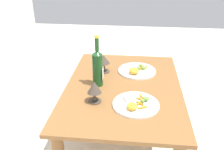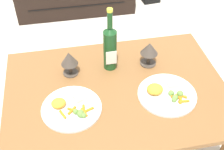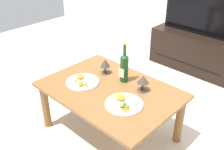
{
  "view_description": "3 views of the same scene",
  "coord_description": "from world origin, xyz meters",
  "px_view_note": "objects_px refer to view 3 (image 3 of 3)",
  "views": [
    {
      "loc": [
        -1.52,
        -0.08,
        1.33
      ],
      "look_at": [
        0.01,
        0.08,
        0.55
      ],
      "focal_mm": 40.22,
      "sensor_mm": 36.0,
      "label": 1
    },
    {
      "loc": [
        -0.23,
        -1.05,
        1.55
      ],
      "look_at": [
        -0.02,
        0.04,
        0.54
      ],
      "focal_mm": 47.98,
      "sensor_mm": 36.0,
      "label": 2
    },
    {
      "loc": [
        1.28,
        -1.32,
        1.64
      ],
      "look_at": [
        -0.03,
        0.05,
        0.57
      ],
      "focal_mm": 42.05,
      "sensor_mm": 36.0,
      "label": 3
    }
  ],
  "objects_px": {
    "tv_screen": "(202,14)",
    "goblet_left": "(105,64)",
    "wine_bottle": "(124,66)",
    "dinner_plate_left": "(83,81)",
    "goblet_right": "(143,80)",
    "dining_table": "(110,97)",
    "tv_stand": "(195,51)",
    "dinner_plate_right": "(124,103)"
  },
  "relations": [
    {
      "from": "tv_stand",
      "to": "goblet_left",
      "type": "height_order",
      "value": "goblet_left"
    },
    {
      "from": "goblet_left",
      "to": "dinner_plate_left",
      "type": "relative_size",
      "value": 0.49
    },
    {
      "from": "dinner_plate_right",
      "to": "goblet_right",
      "type": "bearing_deg",
      "value": 94.84
    },
    {
      "from": "tv_screen",
      "to": "wine_bottle",
      "type": "xyz_separation_m",
      "value": [
        0.07,
        -1.5,
        -0.12
      ]
    },
    {
      "from": "wine_bottle",
      "to": "dinner_plate_left",
      "type": "xyz_separation_m",
      "value": [
        -0.23,
        -0.27,
        -0.13
      ]
    },
    {
      "from": "goblet_right",
      "to": "dinner_plate_left",
      "type": "xyz_separation_m",
      "value": [
        -0.45,
        -0.26,
        -0.08
      ]
    },
    {
      "from": "wine_bottle",
      "to": "goblet_right",
      "type": "bearing_deg",
      "value": -3.46
    },
    {
      "from": "tv_screen",
      "to": "wine_bottle",
      "type": "distance_m",
      "value": 1.5
    },
    {
      "from": "dinner_plate_left",
      "to": "dinner_plate_right",
      "type": "height_order",
      "value": "dinner_plate_right"
    },
    {
      "from": "tv_screen",
      "to": "dinner_plate_left",
      "type": "height_order",
      "value": "tv_screen"
    },
    {
      "from": "tv_screen",
      "to": "goblet_right",
      "type": "distance_m",
      "value": 1.54
    },
    {
      "from": "goblet_left",
      "to": "dinner_plate_left",
      "type": "height_order",
      "value": "goblet_left"
    },
    {
      "from": "goblet_left",
      "to": "dinner_plate_left",
      "type": "bearing_deg",
      "value": -94.42
    },
    {
      "from": "dining_table",
      "to": "goblet_left",
      "type": "bearing_deg",
      "value": 142.87
    },
    {
      "from": "tv_stand",
      "to": "dinner_plate_left",
      "type": "height_order",
      "value": "dinner_plate_left"
    },
    {
      "from": "tv_stand",
      "to": "goblet_right",
      "type": "relative_size",
      "value": 8.06
    },
    {
      "from": "goblet_left",
      "to": "dinner_plate_right",
      "type": "distance_m",
      "value": 0.52
    },
    {
      "from": "dining_table",
      "to": "tv_stand",
      "type": "bearing_deg",
      "value": 92.44
    },
    {
      "from": "dinner_plate_left",
      "to": "tv_stand",
      "type": "bearing_deg",
      "value": 84.65
    },
    {
      "from": "dining_table",
      "to": "goblet_right",
      "type": "xyz_separation_m",
      "value": [
        0.21,
        0.16,
        0.18
      ]
    },
    {
      "from": "tv_screen",
      "to": "goblet_left",
      "type": "relative_size",
      "value": 6.92
    },
    {
      "from": "wine_bottle",
      "to": "tv_stand",
      "type": "bearing_deg",
      "value": 92.63
    },
    {
      "from": "dining_table",
      "to": "dinner_plate_left",
      "type": "relative_size",
      "value": 3.91
    },
    {
      "from": "dining_table",
      "to": "dinner_plate_left",
      "type": "bearing_deg",
      "value": -158.93
    },
    {
      "from": "goblet_left",
      "to": "goblet_right",
      "type": "relative_size",
      "value": 1.0
    },
    {
      "from": "dinner_plate_left",
      "to": "goblet_right",
      "type": "bearing_deg",
      "value": 29.67
    },
    {
      "from": "tv_stand",
      "to": "dining_table",
      "type": "bearing_deg",
      "value": -87.56
    },
    {
      "from": "tv_stand",
      "to": "dinner_plate_left",
      "type": "relative_size",
      "value": 3.92
    },
    {
      "from": "tv_stand",
      "to": "goblet_left",
      "type": "bearing_deg",
      "value": -95.51
    },
    {
      "from": "tv_screen",
      "to": "wine_bottle",
      "type": "height_order",
      "value": "tv_screen"
    },
    {
      "from": "goblet_left",
      "to": "dinner_plate_right",
      "type": "height_order",
      "value": "goblet_left"
    },
    {
      "from": "wine_bottle",
      "to": "dinner_plate_right",
      "type": "xyz_separation_m",
      "value": [
        0.24,
        -0.27,
        -0.13
      ]
    },
    {
      "from": "goblet_right",
      "to": "dinner_plate_left",
      "type": "bearing_deg",
      "value": -150.33
    },
    {
      "from": "wine_bottle",
      "to": "dinner_plate_right",
      "type": "distance_m",
      "value": 0.38
    },
    {
      "from": "goblet_right",
      "to": "wine_bottle",
      "type": "bearing_deg",
      "value": 176.54
    },
    {
      "from": "dinner_plate_right",
      "to": "dining_table",
      "type": "bearing_deg",
      "value": 159.0
    },
    {
      "from": "dining_table",
      "to": "tv_screen",
      "type": "xyz_separation_m",
      "value": [
        -0.07,
        1.67,
        0.34
      ]
    },
    {
      "from": "tv_screen",
      "to": "goblet_left",
      "type": "xyz_separation_m",
      "value": [
        -0.15,
        -1.51,
        -0.16
      ]
    },
    {
      "from": "tv_screen",
      "to": "wine_bottle",
      "type": "relative_size",
      "value": 2.69
    },
    {
      "from": "wine_bottle",
      "to": "dining_table",
      "type": "bearing_deg",
      "value": -89.14
    },
    {
      "from": "tv_screen",
      "to": "goblet_right",
      "type": "xyz_separation_m",
      "value": [
        0.28,
        -1.51,
        -0.16
      ]
    },
    {
      "from": "dining_table",
      "to": "goblet_right",
      "type": "distance_m",
      "value": 0.32
    }
  ]
}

